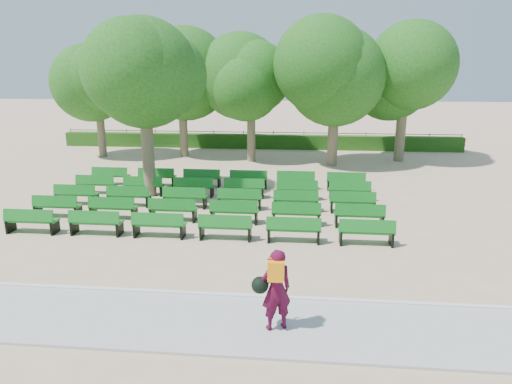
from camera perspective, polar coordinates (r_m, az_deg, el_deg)
ground at (r=16.63m, az=-4.24°, el=-2.64°), size 120.00×120.00×0.00m
paving at (r=10.02m, az=-11.61°, el=-15.46°), size 30.00×2.20×0.06m
curb at (r=10.97m, az=-9.85°, el=-12.37°), size 30.00×0.12×0.10m
hedge at (r=30.08m, az=0.23°, el=6.34°), size 26.00×0.70×0.90m
fence at (r=30.55m, az=0.30°, el=5.62°), size 26.00×0.10×1.02m
tree_line at (r=26.24m, az=-0.58°, el=4.03°), size 21.80×6.80×7.04m
bench_array at (r=17.24m, az=-5.51°, el=-1.73°), size 1.65×0.57×1.03m
tree_among at (r=18.74m, az=-13.80°, el=11.97°), size 4.22×4.22×6.09m
person at (r=9.10m, az=2.38°, el=-11.98°), size 0.84×0.61×1.68m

